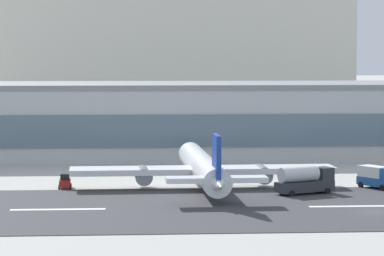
{
  "coord_description": "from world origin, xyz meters",
  "views": [
    {
      "loc": [
        -31.36,
        -124.64,
        20.06
      ],
      "look_at": [
        -20.54,
        30.27,
        8.35
      ],
      "focal_mm": 96.11,
      "sensor_mm": 36.0,
      "label": 1
    }
  ],
  "objects_px": {
    "distant_hotel_block": "(159,40)",
    "service_fuel_truck_2": "(305,180)",
    "terminal_building": "(189,119)",
    "service_baggage_tug_0": "(65,181)",
    "service_box_truck_1": "(377,177)",
    "airliner_navy_tail_gate_1": "(204,169)"
  },
  "relations": [
    {
      "from": "terminal_building",
      "to": "service_fuel_truck_2",
      "type": "bearing_deg",
      "value": -76.95
    },
    {
      "from": "service_baggage_tug_0",
      "to": "service_fuel_truck_2",
      "type": "distance_m",
      "value": 34.94
    },
    {
      "from": "terminal_building",
      "to": "distant_hotel_block",
      "type": "xyz_separation_m",
      "value": [
        -1.93,
        99.07,
        16.23
      ]
    },
    {
      "from": "terminal_building",
      "to": "service_fuel_truck_2",
      "type": "distance_m",
      "value": 56.05
    },
    {
      "from": "service_baggage_tug_0",
      "to": "terminal_building",
      "type": "bearing_deg",
      "value": 153.69
    },
    {
      "from": "distant_hotel_block",
      "to": "service_fuel_truck_2",
      "type": "relative_size",
      "value": 11.98
    },
    {
      "from": "terminal_building",
      "to": "distant_hotel_block",
      "type": "height_order",
      "value": "distant_hotel_block"
    },
    {
      "from": "distant_hotel_block",
      "to": "service_baggage_tug_0",
      "type": "distance_m",
      "value": 147.69
    },
    {
      "from": "distant_hotel_block",
      "to": "service_fuel_truck_2",
      "type": "xyz_separation_m",
      "value": [
        14.54,
        -153.46,
        -21.17
      ]
    },
    {
      "from": "service_baggage_tug_0",
      "to": "service_fuel_truck_2",
      "type": "relative_size",
      "value": 0.37
    },
    {
      "from": "terminal_building",
      "to": "distant_hotel_block",
      "type": "relative_size",
      "value": 1.8
    },
    {
      "from": "service_box_truck_1",
      "to": "terminal_building",
      "type": "bearing_deg",
      "value": 173.07
    },
    {
      "from": "terminal_building",
      "to": "airliner_navy_tail_gate_1",
      "type": "xyz_separation_m",
      "value": [
        -1.05,
        -47.42,
        -4.04
      ]
    },
    {
      "from": "terminal_building",
      "to": "service_fuel_truck_2",
      "type": "relative_size",
      "value": 21.6
    },
    {
      "from": "terminal_building",
      "to": "airliner_navy_tail_gate_1",
      "type": "bearing_deg",
      "value": -91.27
    },
    {
      "from": "distant_hotel_block",
      "to": "service_baggage_tug_0",
      "type": "xyz_separation_m",
      "value": [
        -19.28,
        -144.74,
        -22.15
      ]
    },
    {
      "from": "terminal_building",
      "to": "distant_hotel_block",
      "type": "bearing_deg",
      "value": 91.11
    },
    {
      "from": "service_fuel_truck_2",
      "to": "terminal_building",
      "type": "bearing_deg",
      "value": 79.23
    },
    {
      "from": "airliner_navy_tail_gate_1",
      "to": "service_box_truck_1",
      "type": "xyz_separation_m",
      "value": [
        25.23,
        -1.81,
        -1.14
      ]
    },
    {
      "from": "distant_hotel_block",
      "to": "service_box_truck_1",
      "type": "xyz_separation_m",
      "value": [
        26.11,
        -148.3,
        -21.41
      ]
    },
    {
      "from": "airliner_navy_tail_gate_1",
      "to": "service_fuel_truck_2",
      "type": "distance_m",
      "value": 15.36
    },
    {
      "from": "distant_hotel_block",
      "to": "service_fuel_truck_2",
      "type": "bearing_deg",
      "value": -84.59
    }
  ]
}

